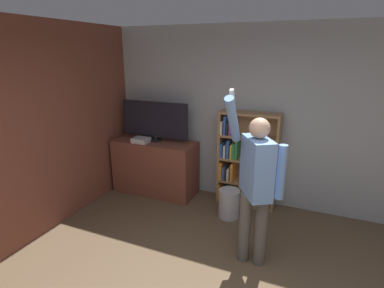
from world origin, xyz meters
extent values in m
cube|color=#9EA3A8|center=(0.00, 2.77, 1.35)|extent=(7.02, 0.06, 2.70)
cube|color=brown|center=(-2.54, 1.37, 1.35)|extent=(0.06, 4.34, 2.70)
cube|color=brown|center=(-1.77, 2.41, 0.45)|extent=(1.37, 0.57, 0.90)
cylinder|color=black|center=(-1.77, 2.44, 0.91)|extent=(0.22, 0.22, 0.03)
cylinder|color=black|center=(-1.77, 2.44, 0.95)|extent=(0.06, 0.06, 0.05)
cube|color=black|center=(-1.77, 2.44, 1.25)|extent=(1.16, 0.04, 0.59)
cube|color=black|center=(-1.77, 2.42, 1.25)|extent=(1.13, 0.01, 0.55)
cube|color=silver|center=(-1.93, 2.26, 0.94)|extent=(0.26, 0.21, 0.08)
cube|color=white|center=(-2.01, 2.21, 0.91)|extent=(0.06, 0.14, 0.02)
cube|color=#997047|center=(-0.68, 2.58, 0.73)|extent=(0.04, 0.28, 1.46)
cube|color=#997047|center=(0.17, 2.58, 0.73)|extent=(0.04, 0.28, 1.46)
cube|color=#997047|center=(-0.25, 2.72, 0.73)|extent=(0.89, 0.01, 1.46)
cube|color=#997047|center=(-0.25, 2.58, 0.02)|extent=(0.82, 0.28, 0.04)
cube|color=#997047|center=(-0.25, 2.58, 0.37)|extent=(0.82, 0.28, 0.04)
cube|color=#997047|center=(-0.25, 2.58, 0.73)|extent=(0.82, 0.28, 0.04)
cube|color=#997047|center=(-0.25, 2.58, 1.10)|extent=(0.82, 0.28, 0.04)
cube|color=#997047|center=(-0.25, 2.58, 1.44)|extent=(0.82, 0.28, 0.04)
cube|color=orange|center=(-0.65, 2.56, 0.16)|extent=(0.02, 0.24, 0.27)
cube|color=#2D569E|center=(-0.61, 2.56, 0.12)|extent=(0.04, 0.24, 0.21)
cube|color=#5B8E99|center=(-0.56, 2.57, 0.13)|extent=(0.03, 0.25, 0.23)
cube|color=orange|center=(-0.64, 2.55, 0.52)|extent=(0.04, 0.21, 0.28)
cube|color=#2D569E|center=(-0.59, 2.55, 0.48)|extent=(0.04, 0.21, 0.20)
cube|color=#232328|center=(-0.56, 2.57, 0.49)|extent=(0.02, 0.25, 0.22)
cube|color=beige|center=(-0.52, 2.54, 0.48)|extent=(0.04, 0.20, 0.20)
cube|color=orange|center=(-0.46, 2.55, 0.53)|extent=(0.04, 0.22, 0.28)
cube|color=#2D569E|center=(-0.64, 2.55, 0.86)|extent=(0.04, 0.22, 0.22)
cube|color=beige|center=(-0.59, 2.57, 0.85)|extent=(0.03, 0.26, 0.19)
cube|color=#2D569E|center=(-0.54, 2.55, 0.89)|extent=(0.04, 0.21, 0.27)
cube|color=gold|center=(-0.49, 2.56, 0.86)|extent=(0.03, 0.23, 0.22)
cube|color=#338447|center=(-0.45, 2.57, 0.87)|extent=(0.03, 0.25, 0.24)
cube|color=#338447|center=(-0.41, 2.56, 0.89)|extent=(0.03, 0.23, 0.29)
cube|color=beige|center=(-0.65, 2.56, 1.21)|extent=(0.03, 0.23, 0.20)
cube|color=#2D569E|center=(-0.60, 2.56, 1.26)|extent=(0.03, 0.23, 0.28)
cube|color=#232328|center=(-0.56, 2.57, 1.21)|extent=(0.02, 0.26, 0.19)
cube|color=#7A3889|center=(-0.51, 2.54, 1.22)|extent=(0.04, 0.20, 0.20)
cylinder|color=#56514C|center=(0.04, 1.25, 0.42)|extent=(0.13, 0.13, 0.84)
cylinder|color=#56514C|center=(0.22, 1.25, 0.42)|extent=(0.13, 0.13, 0.84)
cube|color=#6B93D1|center=(0.13, 1.25, 1.16)|extent=(0.42, 0.49, 0.63)
sphere|color=tan|center=(0.13, 1.25, 1.58)|extent=(0.21, 0.21, 0.21)
cylinder|color=#6B93D1|center=(0.37, 1.25, 1.14)|extent=(0.09, 0.09, 0.58)
cylinder|color=#6B93D1|center=(-0.12, 1.14, 1.66)|extent=(0.09, 0.41, 0.53)
cube|color=white|center=(-0.12, 1.08, 1.91)|extent=(0.04, 0.09, 0.14)
cylinder|color=#B7B7BC|center=(-0.38, 2.10, 0.21)|extent=(0.30, 0.30, 0.42)
camera|label=1|loc=(0.64, -1.67, 2.31)|focal=28.00mm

